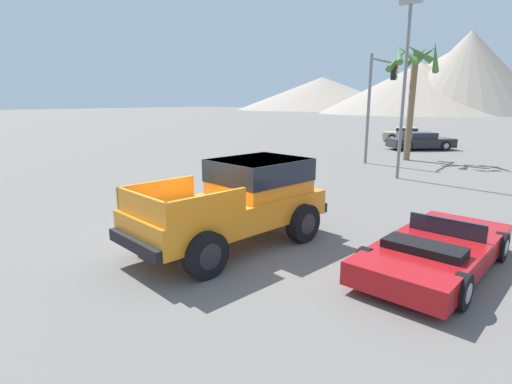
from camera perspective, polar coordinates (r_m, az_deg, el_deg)
The scene contains 9 objects.
ground_plane at distance 9.55m, azimuth -4.73°, elevation -7.70°, with size 320.00×320.00×0.00m, color slate.
orange_pickup_truck at distance 9.46m, azimuth -2.05°, elevation -0.74°, with size 2.88×5.23×1.98m.
red_convertible_car at distance 8.92m, azimuth 24.36°, elevation -7.69°, with size 2.26×4.63×0.96m.
parked_car_tan at distance 36.36m, azimuth 20.82°, elevation 7.72°, with size 4.33×2.83×1.15m.
parked_car_dark at distance 30.36m, azimuth 22.44°, elevation 6.78°, with size 4.37×4.27×1.20m.
traffic_light_main at distance 24.07m, azimuth 17.38°, elevation 14.00°, with size 0.38×4.22×5.75m.
street_lamp_post at distance 18.48m, azimuth 20.54°, elevation 15.52°, with size 0.90×0.24×7.36m.
palm_tree_short at distance 24.62m, azimuth 21.55°, elevation 15.50°, with size 2.78×2.46×6.48m.
distant_mountain_range at distance 134.10m, azimuth 26.92°, elevation 13.78°, with size 180.01×85.06×20.55m.
Camera 1 is at (5.97, -6.66, 3.36)m, focal length 28.00 mm.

